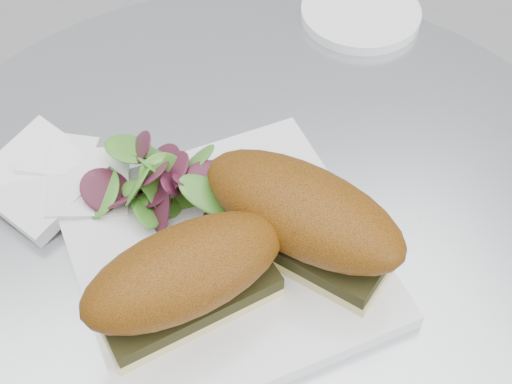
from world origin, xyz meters
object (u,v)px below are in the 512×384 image
at_px(saucer, 361,13).
at_px(sandwich_left, 185,277).
at_px(sandwich_right, 302,217).
at_px(plate, 225,257).

bearing_deg(saucer, sandwich_left, -133.24).
bearing_deg(sandwich_left, saucer, 36.64).
bearing_deg(sandwich_right, saucer, 109.19).
xyz_separation_m(sandwich_right, saucer, (0.19, 0.29, -0.05)).
relative_size(plate, sandwich_right, 1.27).
bearing_deg(plate, saucer, 47.28).
bearing_deg(sandwich_left, sandwich_right, 2.98).
bearing_deg(sandwich_right, plate, -142.05).
height_order(plate, saucer, plate).
distance_m(plate, sandwich_right, 0.08).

